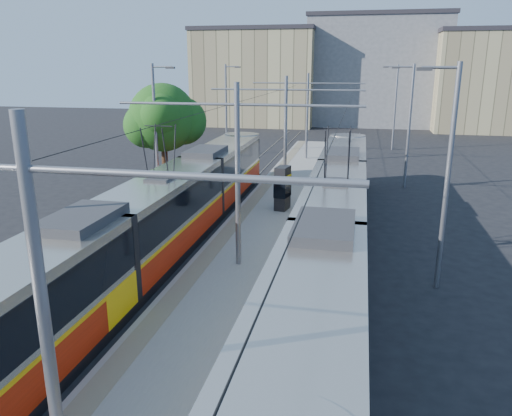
# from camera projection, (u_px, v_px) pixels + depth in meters

# --- Properties ---
(ground) EXTENTS (160.00, 160.00, 0.00)m
(ground) POSITION_uv_depth(u_px,v_px,m) (162.00, 395.00, 12.34)
(ground) COLOR black
(ground) RESTS_ON ground
(platform) EXTENTS (4.00, 50.00, 0.30)m
(platform) POSITION_uv_depth(u_px,v_px,m) (276.00, 207.00, 28.30)
(platform) COLOR gray
(platform) RESTS_ON ground
(tactile_strip_left) EXTENTS (0.70, 50.00, 0.01)m
(tactile_strip_left) POSITION_uv_depth(u_px,v_px,m) (251.00, 203.00, 28.55)
(tactile_strip_left) COLOR gray
(tactile_strip_left) RESTS_ON platform
(tactile_strip_right) EXTENTS (0.70, 50.00, 0.01)m
(tactile_strip_right) POSITION_uv_depth(u_px,v_px,m) (302.00, 206.00, 27.97)
(tactile_strip_right) COLOR gray
(tactile_strip_right) RESTS_ON platform
(rails) EXTENTS (8.71, 70.00, 0.03)m
(rails) POSITION_uv_depth(u_px,v_px,m) (276.00, 209.00, 28.34)
(rails) COLOR gray
(rails) RESTS_ON ground
(tram_left) EXTENTS (2.43, 31.02, 5.50)m
(tram_left) POSITION_uv_depth(u_px,v_px,m) (163.00, 215.00, 21.26)
(tram_left) COLOR black
(tram_left) RESTS_ON ground
(tram_right) EXTENTS (2.43, 31.26, 5.50)m
(tram_right) POSITION_uv_depth(u_px,v_px,m) (335.00, 217.00, 20.48)
(tram_right) COLOR black
(tram_right) RESTS_ON ground
(catenary) EXTENTS (9.20, 70.00, 7.00)m
(catenary) POSITION_uv_depth(u_px,v_px,m) (268.00, 136.00, 24.42)
(catenary) COLOR gray
(catenary) RESTS_ON platform
(street_lamps) EXTENTS (15.18, 38.22, 8.00)m
(street_lamps) POSITION_uv_depth(u_px,v_px,m) (288.00, 127.00, 30.96)
(street_lamps) COLOR gray
(street_lamps) RESTS_ON ground
(shelter) EXTENTS (0.83, 1.17, 2.37)m
(shelter) POSITION_uv_depth(u_px,v_px,m) (282.00, 187.00, 26.94)
(shelter) COLOR black
(shelter) RESTS_ON platform
(tree) EXTENTS (4.72, 4.36, 6.85)m
(tree) POSITION_uv_depth(u_px,v_px,m) (168.00, 119.00, 31.55)
(tree) COLOR #382314
(tree) RESTS_ON ground
(building_left) EXTENTS (16.32, 12.24, 12.74)m
(building_left) POSITION_uv_depth(u_px,v_px,m) (258.00, 77.00, 69.04)
(building_left) COLOR tan
(building_left) RESTS_ON ground
(building_centre) EXTENTS (18.36, 14.28, 14.46)m
(building_centre) POSITION_uv_depth(u_px,v_px,m) (376.00, 71.00, 69.40)
(building_centre) COLOR gray
(building_centre) RESTS_ON ground
(building_right) EXTENTS (14.28, 10.20, 12.18)m
(building_right) POSITION_uv_depth(u_px,v_px,m) (493.00, 81.00, 61.29)
(building_right) COLOR tan
(building_right) RESTS_ON ground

